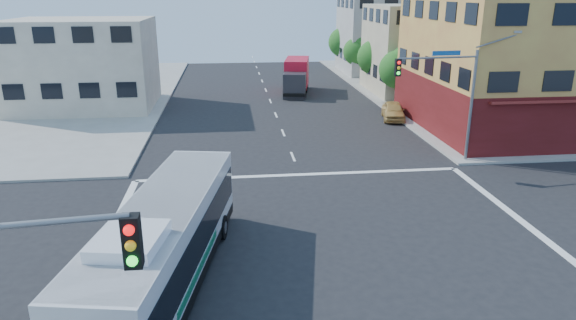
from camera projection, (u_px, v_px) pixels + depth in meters
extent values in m
plane|color=black|center=(331.00, 252.00, 21.35)|extent=(120.00, 120.00, 0.00)
cube|color=gray|center=(575.00, 86.00, 58.16)|extent=(50.00, 50.00, 0.15)
cube|color=gold|center=(546.00, 37.00, 38.79)|extent=(18.00, 15.00, 14.00)
cube|color=#5C1517|center=(536.00, 102.00, 40.36)|extent=(18.09, 15.08, 4.00)
cube|color=#C2B794|center=(429.00, 49.00, 53.87)|extent=(12.00, 10.00, 9.00)
cube|color=#A8A8A3|center=(389.00, 34.00, 66.92)|extent=(12.00, 10.00, 10.00)
cube|color=beige|center=(84.00, 64.00, 46.54)|extent=(12.00, 10.00, 8.00)
cylinder|color=slate|center=(471.00, 107.00, 31.62)|extent=(0.18, 0.18, 7.00)
cylinder|color=slate|center=(438.00, 58.00, 30.14)|extent=(5.01, 0.62, 0.12)
cube|color=black|center=(398.00, 67.00, 29.79)|extent=(0.32, 0.30, 1.00)
sphere|color=#FF0C0C|center=(399.00, 63.00, 29.53)|extent=(0.20, 0.20, 0.20)
sphere|color=yellow|center=(399.00, 68.00, 29.63)|extent=(0.20, 0.20, 0.20)
sphere|color=#19FF33|center=(398.00, 73.00, 29.72)|extent=(0.20, 0.20, 0.20)
cube|color=#154F96|center=(446.00, 53.00, 30.16)|extent=(1.80, 0.22, 0.28)
cube|color=gray|center=(517.00, 32.00, 30.72)|extent=(0.50, 0.22, 0.14)
cube|color=black|center=(132.00, 241.00, 9.09)|extent=(0.32, 0.30, 1.00)
sphere|color=#FF0C0C|center=(129.00, 230.00, 8.83)|extent=(0.20, 0.20, 0.20)
sphere|color=yellow|center=(131.00, 246.00, 8.93)|extent=(0.20, 0.20, 0.20)
sphere|color=#19FF33|center=(132.00, 261.00, 9.02)|extent=(0.20, 0.20, 0.20)
cylinder|color=#331E12|center=(396.00, 95.00, 48.75)|extent=(0.28, 0.28, 1.92)
sphere|color=#18541A|center=(398.00, 69.00, 48.00)|extent=(3.60, 3.60, 3.60)
sphere|color=#18541A|center=(404.00, 60.00, 47.48)|extent=(2.52, 2.52, 2.52)
cylinder|color=#331E12|center=(374.00, 80.00, 56.29)|extent=(0.28, 0.28, 1.99)
sphere|color=#18541A|center=(375.00, 57.00, 55.50)|extent=(3.80, 3.80, 3.80)
sphere|color=#18541A|center=(380.00, 49.00, 54.96)|extent=(2.66, 2.66, 2.66)
cylinder|color=#331E12|center=(356.00, 70.00, 63.85)|extent=(0.28, 0.28, 1.89)
sphere|color=#18541A|center=(357.00, 52.00, 63.13)|extent=(3.40, 3.40, 3.40)
sphere|color=#18541A|center=(361.00, 45.00, 62.62)|extent=(2.38, 2.38, 2.38)
cylinder|color=#331E12|center=(342.00, 61.00, 71.38)|extent=(0.28, 0.28, 2.03)
sphere|color=#18541A|center=(343.00, 42.00, 70.56)|extent=(4.00, 4.00, 4.00)
sphere|color=#18541A|center=(346.00, 35.00, 70.00)|extent=(2.80, 2.80, 2.80)
cube|color=black|center=(168.00, 273.00, 18.64)|extent=(4.86, 12.65, 0.46)
cube|color=silver|center=(165.00, 242.00, 18.25)|extent=(4.85, 12.63, 2.93)
cube|color=black|center=(165.00, 237.00, 18.19)|extent=(4.83, 12.27, 1.29)
cube|color=black|center=(204.00, 180.00, 24.02)|extent=(2.39, 0.50, 1.39)
cube|color=#E5590C|center=(203.00, 159.00, 23.73)|extent=(1.95, 0.41, 0.29)
cube|color=silver|center=(162.00, 206.00, 17.81)|extent=(4.75, 12.38, 0.12)
cube|color=silver|center=(129.00, 240.00, 14.81)|extent=(2.22, 2.56, 0.37)
cube|color=#0C653E|center=(126.00, 267.00, 18.08)|extent=(1.06, 5.57, 0.29)
cube|color=#0C653E|center=(200.00, 269.00, 17.91)|extent=(1.06, 5.57, 0.29)
cylinder|color=black|center=(167.00, 226.00, 22.48)|extent=(0.50, 1.11, 1.07)
cylinder|color=#99999E|center=(163.00, 226.00, 22.49)|extent=(0.14, 0.53, 0.54)
cylinder|color=black|center=(222.00, 227.00, 22.32)|extent=(0.50, 1.11, 1.07)
cylinder|color=#99999E|center=(225.00, 228.00, 22.31)|extent=(0.14, 0.53, 0.54)
cube|color=#29282E|center=(295.00, 86.00, 51.66)|extent=(2.60, 2.53, 2.53)
cube|color=black|center=(294.00, 83.00, 50.66)|extent=(2.02, 0.46, 0.97)
cube|color=red|center=(297.00, 72.00, 54.92)|extent=(3.32, 5.79, 2.92)
cube|color=black|center=(296.00, 88.00, 54.28)|extent=(3.58, 8.05, 0.29)
cylinder|color=black|center=(285.00, 93.00, 52.16)|extent=(0.45, 1.01, 0.97)
cylinder|color=black|center=(305.00, 93.00, 52.01)|extent=(0.45, 1.01, 0.97)
cylinder|color=black|center=(287.00, 88.00, 54.83)|extent=(0.45, 1.01, 0.97)
cylinder|color=black|center=(306.00, 88.00, 54.69)|extent=(0.45, 1.01, 0.97)
cylinder|color=black|center=(289.00, 84.00, 57.14)|extent=(0.45, 1.01, 0.97)
cylinder|color=black|center=(307.00, 84.00, 56.99)|extent=(0.45, 1.01, 0.97)
imported|color=tan|center=(393.00, 111.00, 43.19)|extent=(2.61, 4.60, 1.48)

